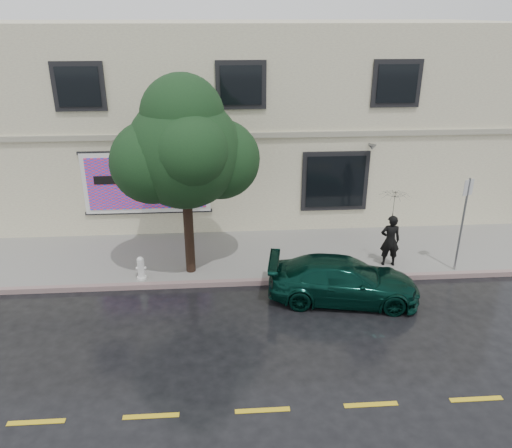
{
  "coord_description": "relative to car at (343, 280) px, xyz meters",
  "views": [
    {
      "loc": [
        -0.68,
        -11.15,
        7.32
      ],
      "look_at": [
        0.28,
        2.2,
        1.61
      ],
      "focal_mm": 35.0,
      "sensor_mm": 36.0,
      "label": 1
    }
  ],
  "objects": [
    {
      "name": "sign_pole",
      "position": [
        3.7,
        1.18,
        1.27
      ],
      "size": [
        0.34,
        0.16,
        2.89
      ],
      "rotation": [
        0.0,
        0.0,
        0.4
      ],
      "color": "gray",
      "rests_on": "sidewalk"
    },
    {
      "name": "building",
      "position": [
        -2.54,
        8.47,
        2.91
      ],
      "size": [
        20.0,
        8.12,
        7.0
      ],
      "color": "beige",
      "rests_on": "ground"
    },
    {
      "name": "road_marking",
      "position": [
        -2.54,
        -4.02,
        -0.59
      ],
      "size": [
        19.0,
        0.12,
        0.01
      ],
      "primitive_type": "cube",
      "color": "gold",
      "rests_on": "ground"
    },
    {
      "name": "street_tree",
      "position": [
        -4.23,
        1.68,
        3.2
      ],
      "size": [
        3.13,
        3.13,
        5.23
      ],
      "color": "black",
      "rests_on": "sidewalk"
    },
    {
      "name": "curb",
      "position": [
        -2.54,
        0.98,
        -0.52
      ],
      "size": [
        20.0,
        0.18,
        0.16
      ],
      "primitive_type": "cube",
      "color": "gray",
      "rests_on": "ground"
    },
    {
      "name": "ground",
      "position": [
        -2.54,
        -0.52,
        -0.59
      ],
      "size": [
        90.0,
        90.0,
        0.0
      ],
      "primitive_type": "plane",
      "color": "black",
      "rests_on": "ground"
    },
    {
      "name": "umbrella",
      "position": [
        1.79,
        1.64,
        1.55
      ],
      "size": [
        1.06,
        1.06,
        0.72
      ],
      "primitive_type": "imported",
      "rotation": [
        0.0,
        0.0,
        0.09
      ],
      "color": "black",
      "rests_on": "pedestrian"
    },
    {
      "name": "billboard",
      "position": [
        -5.74,
        4.4,
        1.46
      ],
      "size": [
        4.3,
        0.16,
        2.2
      ],
      "color": "white",
      "rests_on": "ground"
    },
    {
      "name": "sidewalk",
      "position": [
        -2.54,
        2.73,
        -0.52
      ],
      "size": [
        20.0,
        3.5,
        0.15
      ],
      "primitive_type": "cube",
      "color": "gray",
      "rests_on": "ground"
    },
    {
      "name": "car",
      "position": [
        0.0,
        0.0,
        0.0
      ],
      "size": [
        4.31,
        2.44,
        1.18
      ],
      "primitive_type": "imported",
      "rotation": [
        0.0,
        0.0,
        1.41
      ],
      "color": "black",
      "rests_on": "ground"
    },
    {
      "name": "fire_hydrant",
      "position": [
        -5.63,
        1.28,
        -0.1
      ],
      "size": [
        0.29,
        0.27,
        0.71
      ],
      "rotation": [
        0.0,
        0.0,
        0.02
      ],
      "color": "silver",
      "rests_on": "sidewalk"
    },
    {
      "name": "pedestrian",
      "position": [
        1.79,
        1.64,
        0.37
      ],
      "size": [
        0.63,
        0.44,
        1.63
      ],
      "primitive_type": "imported",
      "rotation": [
        0.0,
        0.0,
        3.05
      ],
      "color": "black",
      "rests_on": "sidewalk"
    }
  ]
}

